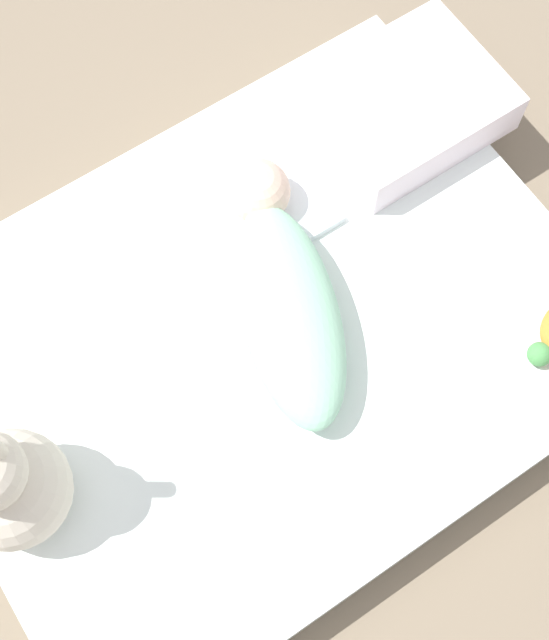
{
  "coord_description": "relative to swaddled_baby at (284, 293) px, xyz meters",
  "views": [
    {
      "loc": [
        0.33,
        0.55,
        1.82
      ],
      "look_at": [
        -0.03,
        0.01,
        0.18
      ],
      "focal_mm": 50.0,
      "sensor_mm": 36.0,
      "label": 1
    }
  ],
  "objects": [
    {
      "name": "bunny_plush",
      "position": [
        0.62,
        0.06,
        0.07
      ],
      "size": [
        0.22,
        0.22,
        0.39
      ],
      "color": "beige",
      "rests_on": "bed_mattress"
    },
    {
      "name": "burp_cloth",
      "position": [
        -0.09,
        -0.16,
        -0.06
      ],
      "size": [
        0.25,
        0.14,
        0.02
      ],
      "color": "white",
      "rests_on": "bed_mattress"
    },
    {
      "name": "ground_plane",
      "position": [
        0.07,
        0.02,
        -0.2
      ],
      "size": [
        12.0,
        12.0,
        0.0
      ],
      "primitive_type": "plane",
      "color": "#7A6B56"
    },
    {
      "name": "bed_mattress",
      "position": [
        0.07,
        0.02,
        -0.13
      ],
      "size": [
        1.33,
        1.03,
        0.13
      ],
      "color": "white",
      "rests_on": "ground_plane"
    },
    {
      "name": "swaddled_baby",
      "position": [
        0.0,
        0.0,
        0.0
      ],
      "size": [
        0.35,
        0.59,
        0.14
      ],
      "rotation": [
        0.0,
        0.0,
        4.35
      ],
      "color": "#99D6B2",
      "rests_on": "bed_mattress"
    },
    {
      "name": "pillow",
      "position": [
        -0.47,
        -0.23,
        -0.01
      ],
      "size": [
        0.4,
        0.32,
        0.11
      ],
      "color": "white",
      "rests_on": "bed_mattress"
    }
  ]
}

